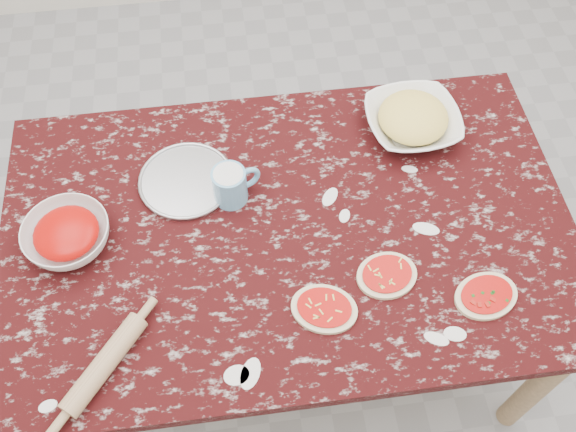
# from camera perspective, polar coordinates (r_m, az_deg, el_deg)

# --- Properties ---
(ground) EXTENTS (4.00, 4.00, 0.00)m
(ground) POSITION_cam_1_polar(r_m,az_deg,el_deg) (2.41, 0.00, -10.40)
(ground) COLOR gray
(worktable) EXTENTS (1.60, 1.00, 0.75)m
(worktable) POSITION_cam_1_polar(r_m,az_deg,el_deg) (1.82, 0.00, -2.29)
(worktable) COLOR black
(worktable) RESTS_ON ground
(pizza_tray) EXTENTS (0.32, 0.32, 0.01)m
(pizza_tray) POSITION_cam_1_polar(r_m,az_deg,el_deg) (1.85, -9.28, 3.16)
(pizza_tray) COLOR #B2B2B7
(pizza_tray) RESTS_ON worktable
(sauce_bowl) EXTENTS (0.24, 0.24, 0.07)m
(sauce_bowl) POSITION_cam_1_polar(r_m,az_deg,el_deg) (1.79, -19.46, -1.71)
(sauce_bowl) COLOR white
(sauce_bowl) RESTS_ON worktable
(cheese_bowl) EXTENTS (0.30, 0.30, 0.07)m
(cheese_bowl) POSITION_cam_1_polar(r_m,az_deg,el_deg) (1.97, 11.26, 8.43)
(cheese_bowl) COLOR white
(cheese_bowl) RESTS_ON worktable
(flour_mug) EXTENTS (0.14, 0.10, 0.11)m
(flour_mug) POSITION_cam_1_polar(r_m,az_deg,el_deg) (1.76, -5.22, 2.86)
(flour_mug) COLOR #68ACD7
(flour_mug) RESTS_ON worktable
(pizza_left) EXTENTS (0.21, 0.19, 0.02)m
(pizza_left) POSITION_cam_1_polar(r_m,az_deg,el_deg) (1.62, 3.32, -8.44)
(pizza_left) COLOR beige
(pizza_left) RESTS_ON worktable
(pizza_mid) EXTENTS (0.19, 0.16, 0.02)m
(pizza_mid) POSITION_cam_1_polar(r_m,az_deg,el_deg) (1.68, 9.00, -5.35)
(pizza_mid) COLOR beige
(pizza_mid) RESTS_ON worktable
(pizza_right) EXTENTS (0.20, 0.17, 0.02)m
(pizza_right) POSITION_cam_1_polar(r_m,az_deg,el_deg) (1.71, 17.62, -6.94)
(pizza_right) COLOR beige
(pizza_right) RESTS_ON worktable
(rolling_pin) EXTENTS (0.21, 0.25, 0.05)m
(rolling_pin) POSITION_cam_1_polar(r_m,az_deg,el_deg) (1.60, -16.40, -12.81)
(rolling_pin) COLOR tan
(rolling_pin) RESTS_ON worktable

